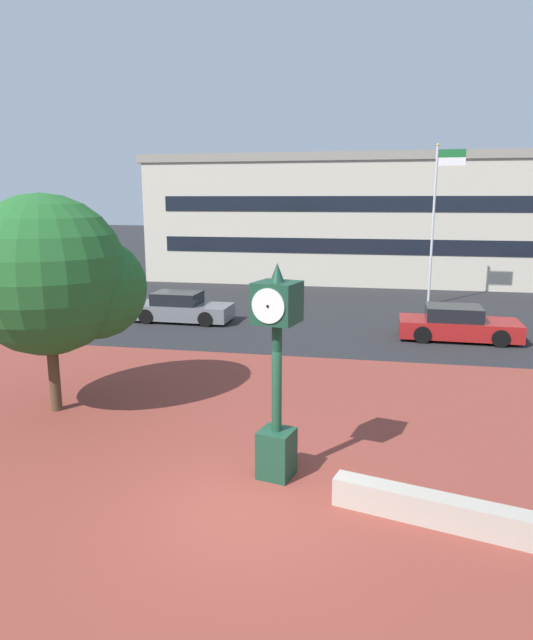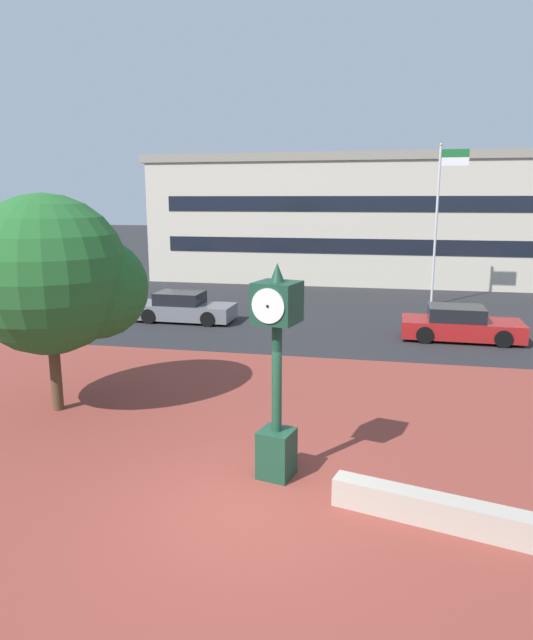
% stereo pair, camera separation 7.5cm
% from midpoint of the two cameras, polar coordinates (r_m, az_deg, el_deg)
% --- Properties ---
extents(ground_plane, '(200.00, 200.00, 0.00)m').
position_cam_midpoint_polar(ground_plane, '(10.26, -1.92, -18.57)').
color(ground_plane, '#262628').
extents(plaza_brick_paving, '(44.00, 13.72, 0.01)m').
position_cam_midpoint_polar(plaza_brick_paving, '(12.74, 1.15, -12.11)').
color(plaza_brick_paving, brown).
rests_on(plaza_brick_paving, ground).
extents(planter_wall, '(3.20, 1.19, 0.50)m').
position_cam_midpoint_polar(planter_wall, '(10.14, 16.19, -17.84)').
color(planter_wall, '#ADA393').
rests_on(planter_wall, ground).
extents(street_clock, '(0.90, 0.93, 4.12)m').
position_cam_midpoint_polar(street_clock, '(10.49, 1.26, -5.10)').
color(street_clock, '#19422D').
rests_on(street_clock, ground).
extents(plaza_tree, '(4.18, 3.88, 5.39)m').
position_cam_midpoint_polar(plaza_tree, '(14.64, -20.11, 4.02)').
color(plaza_tree, '#4C3823').
rests_on(plaza_tree, ground).
extents(car_street_near, '(4.32, 1.93, 1.28)m').
position_cam_midpoint_polar(car_street_near, '(24.86, -8.27, 1.19)').
color(car_street_near, slate).
rests_on(car_street_near, ground).
extents(car_street_mid, '(4.43, 2.03, 1.28)m').
position_cam_midpoint_polar(car_street_mid, '(22.56, 19.04, -0.47)').
color(car_street_mid, maroon).
rests_on(car_street_mid, ground).
extents(car_street_far, '(4.59, 2.11, 1.28)m').
position_cam_midpoint_polar(car_street_far, '(27.90, -20.44, 1.74)').
color(car_street_far, '#B7BABF').
rests_on(car_street_far, ground).
extents(flagpole_primary, '(1.39, 0.14, 7.83)m').
position_cam_midpoint_polar(flagpole_primary, '(29.21, 17.11, 10.14)').
color(flagpole_primary, silver).
rests_on(flagpole_primary, ground).
extents(civic_building, '(30.99, 11.34, 7.93)m').
position_cam_midpoint_polar(civic_building, '(39.65, 12.47, 10.03)').
color(civic_building, beige).
rests_on(civic_building, ground).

